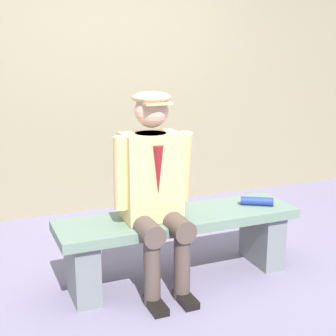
% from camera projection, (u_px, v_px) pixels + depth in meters
% --- Properties ---
extents(ground_plane, '(30.00, 30.00, 0.00)m').
position_uv_depth(ground_plane, '(178.00, 277.00, 3.61)').
color(ground_plane, slate).
extents(bench, '(1.74, 0.47, 0.49)m').
position_uv_depth(bench, '(179.00, 235.00, 3.52)').
color(bench, slate).
rests_on(bench, ground).
extents(seated_man, '(0.55, 0.60, 1.37)m').
position_uv_depth(seated_man, '(154.00, 184.00, 3.29)').
color(seated_man, '#D3B576').
rests_on(seated_man, ground).
extents(rolled_magazine, '(0.24, 0.18, 0.06)m').
position_uv_depth(rolled_magazine, '(257.00, 201.00, 3.68)').
color(rolled_magazine, navy).
rests_on(rolled_magazine, bench).
extents(stadium_wall, '(12.00, 0.24, 2.17)m').
position_uv_depth(stadium_wall, '(105.00, 103.00, 5.01)').
color(stadium_wall, gray).
rests_on(stadium_wall, ground).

